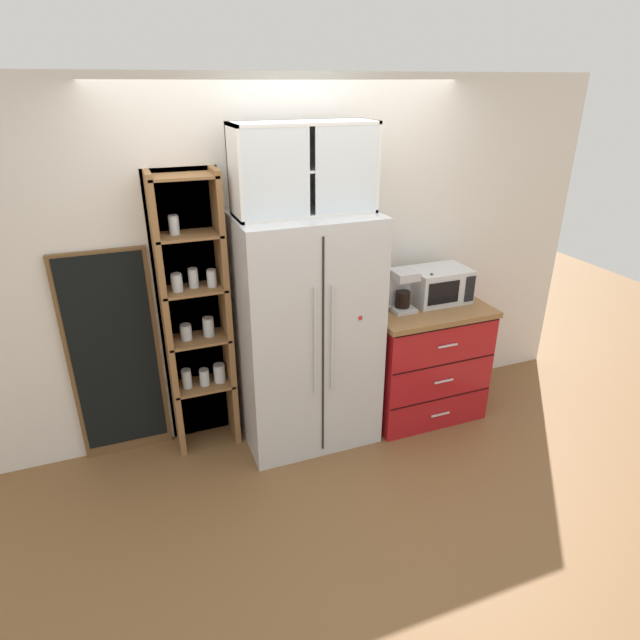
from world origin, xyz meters
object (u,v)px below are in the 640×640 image
Objects in this scene: refrigerator at (307,333)px; chalkboard_menu at (115,357)px; coffee_maker at (401,289)px; microwave at (439,285)px; mug_cream at (382,307)px; bottle_green at (430,293)px.

chalkboard_menu is (-1.30, 0.29, -0.09)m from refrigerator.
refrigerator reaches higher than coffee_maker.
refrigerator is at bearing -178.14° from microwave.
microwave is at bearing 6.77° from coffee_maker.
chalkboard_menu reaches higher than mug_cream.
coffee_maker is at bearing -173.23° from microwave.
coffee_maker is (0.74, -0.01, 0.23)m from refrigerator.
bottle_green is (0.96, -0.06, 0.19)m from refrigerator.
refrigerator reaches higher than bottle_green.
chalkboard_menu is (-2.39, 0.25, -0.29)m from microwave.
chalkboard_menu is (-1.88, 0.30, -0.21)m from mug_cream.
coffee_maker is at bearing 166.58° from bottle_green.
coffee_maker is 2.08m from chalkboard_menu.
chalkboard_menu is at bearing 170.92° from mug_cream.
coffee_maker reaches higher than microwave.
bottle_green is at bearing -8.76° from chalkboard_menu.
chalkboard_menu reaches higher than microwave.
microwave is 1.42× the size of coffee_maker.
microwave is at bearing -6.05° from chalkboard_menu.
refrigerator is 1.12× the size of chalkboard_menu.
mug_cream is at bearing 172.84° from bottle_green.
chalkboard_menu is at bearing 171.75° from coffee_maker.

